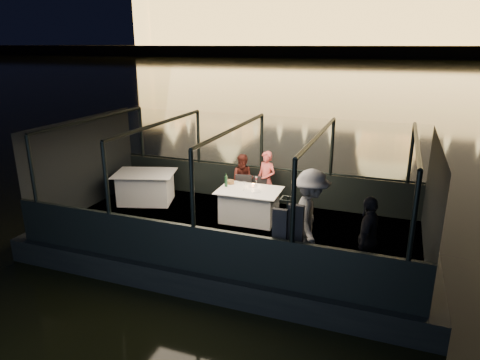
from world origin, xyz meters
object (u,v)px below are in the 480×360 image
(passenger_stripe, at_px, (310,222))
(passenger_dark, at_px, (368,234))
(chair_port_right, at_px, (258,193))
(dining_table_aft, at_px, (146,188))
(wine_bottle, at_px, (226,181))
(person_woman_coral, at_px, (266,179))
(dining_table_central, at_px, (249,205))
(person_man_maroon, at_px, (244,178))
(chair_port_left, at_px, (241,194))
(coat_stand, at_px, (287,234))

(passenger_stripe, xyz_separation_m, passenger_dark, (1.06, -0.16, 0.00))
(chair_port_right, bearing_deg, dining_table_aft, -166.63)
(chair_port_right, xyz_separation_m, wine_bottle, (-0.58, -0.69, 0.47))
(person_woman_coral, height_order, passenger_dark, passenger_dark)
(chair_port_right, height_order, person_woman_coral, person_woman_coral)
(dining_table_central, bearing_deg, chair_port_right, 91.83)
(person_man_maroon, relative_size, passenger_stripe, 0.73)
(wine_bottle, bearing_deg, passenger_dark, -27.87)
(chair_port_left, xyz_separation_m, person_woman_coral, (0.51, 0.46, 0.30))
(passenger_stripe, xyz_separation_m, wine_bottle, (-2.34, 1.64, 0.06))
(passenger_stripe, bearing_deg, chair_port_right, 25.17)
(dining_table_aft, distance_m, passenger_stripe, 5.07)
(person_man_maroon, xyz_separation_m, passenger_stripe, (2.21, -2.50, 0.10))
(dining_table_central, xyz_separation_m, chair_port_left, (-0.39, 0.52, 0.06))
(passenger_stripe, bearing_deg, person_woman_coral, 20.28)
(person_woman_coral, bearing_deg, chair_port_left, -116.20)
(dining_table_aft, xyz_separation_m, wine_bottle, (2.37, -0.19, 0.53))
(dining_table_central, height_order, person_woman_coral, person_woman_coral)
(passenger_stripe, height_order, passenger_dark, passenger_stripe)
(chair_port_right, relative_size, coat_stand, 0.51)
(person_man_maroon, bearing_deg, dining_table_central, -78.93)
(chair_port_left, distance_m, person_woman_coral, 0.75)
(person_woman_coral, bearing_deg, wine_bottle, -105.79)
(chair_port_right, bearing_deg, person_woman_coral, 63.85)
(dining_table_central, relative_size, dining_table_aft, 0.95)
(dining_table_aft, relative_size, wine_bottle, 4.82)
(dining_table_aft, bearing_deg, chair_port_right, 9.67)
(coat_stand, distance_m, person_woman_coral, 3.60)
(dining_table_central, xyz_separation_m, passenger_dark, (2.80, -1.75, 0.47))
(dining_table_central, xyz_separation_m, person_woman_coral, (0.12, 0.98, 0.36))
(chair_port_left, height_order, passenger_dark, passenger_dark)
(dining_table_aft, xyz_separation_m, person_man_maroon, (2.50, 0.68, 0.36))
(wine_bottle, bearing_deg, person_man_maroon, 80.99)
(dining_table_aft, bearing_deg, passenger_dark, -18.98)
(passenger_dark, bearing_deg, chair_port_left, -113.92)
(chair_port_left, bearing_deg, person_man_maroon, 88.32)
(person_woman_coral, distance_m, person_man_maroon, 0.58)
(chair_port_right, bearing_deg, dining_table_central, -84.47)
(dining_table_aft, distance_m, passenger_dark, 6.12)
(passenger_dark, bearing_deg, person_man_maroon, -117.71)
(coat_stand, height_order, wine_bottle, coat_stand)
(coat_stand, distance_m, person_man_maroon, 3.80)
(person_man_maroon, bearing_deg, passenger_dark, -55.13)
(person_woman_coral, xyz_separation_m, person_man_maroon, (-0.58, -0.07, 0.00))
(person_man_maroon, bearing_deg, wine_bottle, -114.96)
(coat_stand, xyz_separation_m, passenger_stripe, (0.25, 0.76, -0.05))
(chair_port_left, bearing_deg, chair_port_right, 18.56)
(chair_port_right, bearing_deg, passenger_stripe, -49.10)
(dining_table_aft, relative_size, chair_port_left, 1.75)
(dining_table_central, distance_m, passenger_dark, 3.33)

